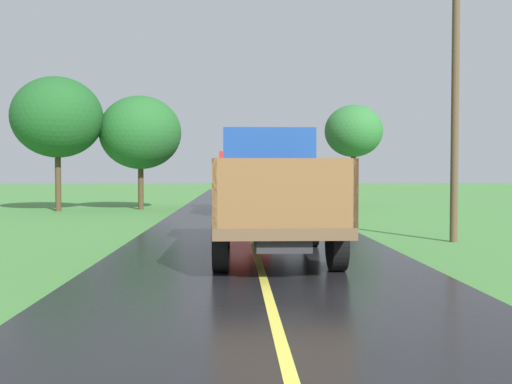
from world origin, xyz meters
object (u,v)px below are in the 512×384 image
object	(u,v)px
banana_truck_far	(242,181)
utility_pole_roadside	(455,88)
roadside_tree_near_left	(57,117)
roadside_tree_mid_right	(354,131)
banana_truck_near	(270,190)
roadside_tree_far_left	(140,133)

from	to	relation	value
banana_truck_far	utility_pole_roadside	distance (m)	13.04
roadside_tree_near_left	utility_pole_roadside	bearing A→B (deg)	-41.64
roadside_tree_near_left	roadside_tree_mid_right	world-z (taller)	roadside_tree_near_left
banana_truck_near	roadside_tree_near_left	bearing A→B (deg)	121.70
utility_pole_roadside	roadside_tree_mid_right	distance (m)	15.97
roadside_tree_near_left	roadside_tree_mid_right	distance (m)	15.42
utility_pole_roadside	roadside_tree_near_left	xyz separation A→B (m)	(-14.43, 12.83, 0.42)
banana_truck_near	roadside_tree_near_left	size ratio (longest dim) A/B	0.90
roadside_tree_far_left	banana_truck_near	bearing A→B (deg)	-71.19
roadside_tree_near_left	roadside_tree_far_left	world-z (taller)	roadside_tree_near_left
banana_truck_near	utility_pole_roadside	xyz separation A→B (m)	(5.09, 2.30, 2.64)
utility_pole_roadside	roadside_tree_far_left	bearing A→B (deg)	127.24
banana_truck_far	roadside_tree_near_left	size ratio (longest dim) A/B	0.90
banana_truck_near	roadside_tree_near_left	distance (m)	18.04
banana_truck_far	utility_pole_roadside	size ratio (longest dim) A/B	0.77
banana_truck_near	roadside_tree_mid_right	size ratio (longest dim) A/B	1.04
banana_truck_far	roadside_tree_mid_right	xyz separation A→B (m)	(6.19, 4.44, 2.67)
banana_truck_far	roadside_tree_far_left	world-z (taller)	roadside_tree_far_left
utility_pole_roadside	roadside_tree_far_left	world-z (taller)	utility_pole_roadside
utility_pole_roadside	roadside_tree_near_left	distance (m)	19.31
banana_truck_near	roadside_tree_near_left	world-z (taller)	roadside_tree_near_left
banana_truck_far	roadside_tree_mid_right	size ratio (longest dim) A/B	1.04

